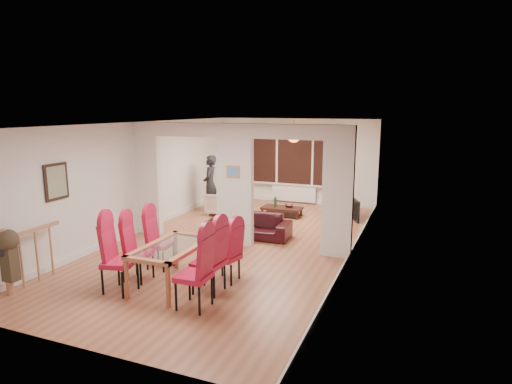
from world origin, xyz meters
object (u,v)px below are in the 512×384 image
Objects in this scene: dining_chair_lb at (138,250)px; bottle at (275,202)px; dining_chair_ra at (194,270)px; sofa at (250,225)px; bowl at (289,206)px; armchair at (219,203)px; coffee_table at (282,211)px; dining_chair_lc at (160,240)px; television at (350,208)px; dining_table at (172,266)px; person at (210,184)px; dining_chair_rc at (226,252)px; dining_chair_la at (119,257)px; dining_chair_rb at (208,258)px.

dining_chair_lb is 5.14m from bottle.
sofa is at bearing 97.41° from dining_chair_ra.
bowl is (0.35, 0.13, -0.12)m from bottle.
armchair is 1.76m from coffee_table.
dining_chair_lc reaches higher than television.
person is at bearing 110.73° from dining_table.
dining_chair_lc is 1.39m from dining_chair_rc.
dining_chair_ra is (1.38, -0.05, -0.00)m from dining_chair_la.
dining_chair_lb is at bearing -3.43° from person.
dining_chair_rc is 1.03× the size of television.
dining_chair_ra is 1.15× the size of dining_chair_rc.
television reaches higher than sofa.
dining_table is at bearing 140.28° from dining_chair_ra.
dining_chair_la is 1.38m from dining_chair_ra.
dining_chair_rb reaches higher than bowl.
bottle is (-0.08, 2.04, 0.12)m from sofa.
dining_chair_ra is 5.70m from armchair.
dining_table is 1.38× the size of coffee_table.
dining_chair_ra is at bearing -78.05° from dining_chair_rc.
dining_chair_rc reaches higher than television.
armchair is at bearing -165.39° from coffee_table.
dining_chair_ra is 0.72× the size of person.
person reaches higher than sofa.
television is at bearing 51.69° from dining_chair_lb.
dining_chair_la is 1.01× the size of dining_chair_ra.
dining_chair_lc is at bearing -102.75° from bowl.
coffee_table is (2.05, 0.28, -0.68)m from person.
dining_chair_rb is (1.35, 0.01, 0.03)m from dining_chair_lb.
dining_chair_rc reaches higher than bowl.
dining_table is at bearing -47.81° from dining_chair_lc.
sofa is 2.72m from person.
dining_chair_lc is at bearing 136.70° from dining_table.
armchair is at bearing 96.95° from dining_chair_lc.
person is (-1.19, 5.37, 0.22)m from dining_chair_la.
dining_chair_lb is at bearing -147.42° from dining_chair_rc.
dining_table is at bearing -132.10° from dining_chair_rc.
armchair is at bearing 118.85° from dining_chair_rb.
dining_chair_rb is 5.46m from person.
bottle is (0.72, 5.09, -0.14)m from dining_chair_lb.
person reaches higher than dining_table.
dining_table is 1.48× the size of dining_chair_rc.
dining_table is 5.21m from person.
dining_chair_rb is 1.05× the size of coffee_table.
person is 5.62× the size of bottle.
dining_chair_lb is 1.36m from dining_chair_rb.
television is 1.64m from bowl.
bottle is at bearing 89.61° from dining_table.
person is (-1.15, 4.85, 0.27)m from dining_chair_lb.
person is 1.48× the size of coffee_table.
armchair is (-0.83, 5.20, -0.27)m from dining_chair_la.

